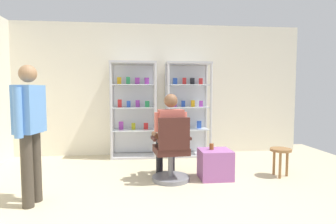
{
  "coord_description": "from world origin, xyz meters",
  "views": [
    {
      "loc": [
        -0.46,
        -2.84,
        1.34
      ],
      "look_at": [
        0.01,
        1.48,
        1.0
      ],
      "focal_mm": 29.64,
      "sensor_mm": 36.0,
      "label": 1
    }
  ],
  "objects_px": {
    "display_cabinet_right": "(187,109)",
    "tea_glass": "(212,147)",
    "office_chair": "(172,155)",
    "standing_customer": "(30,126)",
    "wooden_stool": "(281,154)",
    "display_cabinet_left": "(133,109)",
    "storage_crate": "(215,164)",
    "seated_shopkeeper": "(169,132)"
  },
  "relations": [
    {
      "from": "display_cabinet_right",
      "to": "tea_glass",
      "type": "bearing_deg",
      "value": -86.4
    },
    {
      "from": "office_chair",
      "to": "tea_glass",
      "type": "xyz_separation_m",
      "value": [
        0.62,
        0.09,
        0.09
      ]
    },
    {
      "from": "standing_customer",
      "to": "wooden_stool",
      "type": "xyz_separation_m",
      "value": [
        3.44,
        0.69,
        -0.58
      ]
    },
    {
      "from": "wooden_stool",
      "to": "display_cabinet_left",
      "type": "bearing_deg",
      "value": 145.3
    },
    {
      "from": "display_cabinet_left",
      "to": "tea_glass",
      "type": "xyz_separation_m",
      "value": [
        1.2,
        -1.55,
        -0.48
      ]
    },
    {
      "from": "office_chair",
      "to": "wooden_stool",
      "type": "distance_m",
      "value": 1.71
    },
    {
      "from": "office_chair",
      "to": "wooden_stool",
      "type": "relative_size",
      "value": 2.18
    },
    {
      "from": "storage_crate",
      "to": "tea_glass",
      "type": "distance_m",
      "value": 0.27
    },
    {
      "from": "standing_customer",
      "to": "seated_shopkeeper",
      "type": "bearing_deg",
      "value": 24.94
    },
    {
      "from": "display_cabinet_left",
      "to": "display_cabinet_right",
      "type": "xyz_separation_m",
      "value": [
        1.1,
        -0.0,
        -0.0
      ]
    },
    {
      "from": "storage_crate",
      "to": "wooden_stool",
      "type": "distance_m",
      "value": 1.05
    },
    {
      "from": "display_cabinet_left",
      "to": "storage_crate",
      "type": "xyz_separation_m",
      "value": [
        1.25,
        -1.57,
        -0.74
      ]
    },
    {
      "from": "office_chair",
      "to": "storage_crate",
      "type": "height_order",
      "value": "office_chair"
    },
    {
      "from": "display_cabinet_right",
      "to": "tea_glass",
      "type": "distance_m",
      "value": 1.62
    },
    {
      "from": "display_cabinet_left",
      "to": "storage_crate",
      "type": "height_order",
      "value": "display_cabinet_left"
    },
    {
      "from": "standing_customer",
      "to": "storage_crate",
      "type": "bearing_deg",
      "value": 16.29
    },
    {
      "from": "storage_crate",
      "to": "standing_customer",
      "type": "height_order",
      "value": "standing_customer"
    },
    {
      "from": "tea_glass",
      "to": "seated_shopkeeper",
      "type": "bearing_deg",
      "value": 173.91
    },
    {
      "from": "seated_shopkeeper",
      "to": "wooden_stool",
      "type": "distance_m",
      "value": 1.77
    },
    {
      "from": "display_cabinet_right",
      "to": "standing_customer",
      "type": "relative_size",
      "value": 1.17
    },
    {
      "from": "display_cabinet_left",
      "to": "display_cabinet_right",
      "type": "height_order",
      "value": "same"
    },
    {
      "from": "seated_shopkeeper",
      "to": "wooden_stool",
      "type": "xyz_separation_m",
      "value": [
        1.73,
        -0.11,
        -0.36
      ]
    },
    {
      "from": "office_chair",
      "to": "seated_shopkeeper",
      "type": "xyz_separation_m",
      "value": [
        -0.02,
        0.16,
        0.32
      ]
    },
    {
      "from": "standing_customer",
      "to": "wooden_stool",
      "type": "height_order",
      "value": "standing_customer"
    },
    {
      "from": "office_chair",
      "to": "wooden_stool",
      "type": "xyz_separation_m",
      "value": [
        1.71,
        0.06,
        -0.04
      ]
    },
    {
      "from": "office_chair",
      "to": "standing_customer",
      "type": "distance_m",
      "value": 1.92
    },
    {
      "from": "storage_crate",
      "to": "office_chair",
      "type": "bearing_deg",
      "value": -174.2
    },
    {
      "from": "seated_shopkeeper",
      "to": "standing_customer",
      "type": "distance_m",
      "value": 1.9
    },
    {
      "from": "standing_customer",
      "to": "display_cabinet_left",
      "type": "bearing_deg",
      "value": 63.09
    },
    {
      "from": "office_chair",
      "to": "storage_crate",
      "type": "xyz_separation_m",
      "value": [
        0.67,
        0.07,
        -0.17
      ]
    },
    {
      "from": "display_cabinet_left",
      "to": "office_chair",
      "type": "distance_m",
      "value": 1.83
    },
    {
      "from": "display_cabinet_left",
      "to": "tea_glass",
      "type": "distance_m",
      "value": 2.01
    },
    {
      "from": "display_cabinet_left",
      "to": "wooden_stool",
      "type": "distance_m",
      "value": 2.85
    },
    {
      "from": "display_cabinet_left",
      "to": "standing_customer",
      "type": "bearing_deg",
      "value": -116.91
    },
    {
      "from": "seated_shopkeeper",
      "to": "storage_crate",
      "type": "xyz_separation_m",
      "value": [
        0.69,
        -0.09,
        -0.49
      ]
    },
    {
      "from": "display_cabinet_left",
      "to": "office_chair",
      "type": "relative_size",
      "value": 1.98
    },
    {
      "from": "office_chair",
      "to": "display_cabinet_right",
      "type": "bearing_deg",
      "value": 72.22
    },
    {
      "from": "display_cabinet_left",
      "to": "wooden_stool",
      "type": "bearing_deg",
      "value": -34.7
    },
    {
      "from": "seated_shopkeeper",
      "to": "wooden_stool",
      "type": "relative_size",
      "value": 2.93
    },
    {
      "from": "storage_crate",
      "to": "standing_customer",
      "type": "bearing_deg",
      "value": -163.71
    },
    {
      "from": "seated_shopkeeper",
      "to": "tea_glass",
      "type": "distance_m",
      "value": 0.68
    },
    {
      "from": "display_cabinet_left",
      "to": "wooden_stool",
      "type": "relative_size",
      "value": 4.31
    }
  ]
}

